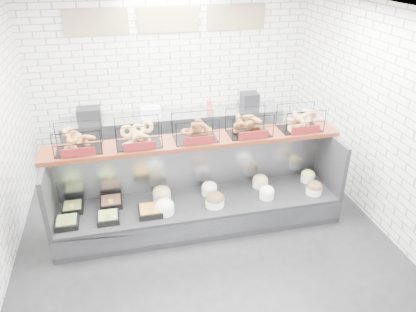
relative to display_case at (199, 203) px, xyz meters
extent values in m
plane|color=black|center=(0.00, -0.34, -0.33)|extent=(5.50, 5.50, 0.00)
cube|color=silver|center=(0.00, 2.41, 1.17)|extent=(5.00, 0.02, 3.00)
cube|color=silver|center=(2.50, -0.34, 1.17)|extent=(0.02, 5.50, 3.00)
cube|color=white|center=(0.00, -0.34, 2.67)|extent=(5.00, 5.50, 0.02)
cube|color=gray|center=(-1.20, 2.38, 2.17)|extent=(1.05, 0.03, 0.42)
cube|color=gray|center=(0.00, 2.38, 2.17)|extent=(1.05, 0.03, 0.42)
cube|color=gray|center=(1.20, 2.38, 2.17)|extent=(1.05, 0.03, 0.42)
cube|color=black|center=(0.00, -0.04, -0.13)|extent=(4.00, 0.90, 0.40)
cube|color=#93969B|center=(0.00, -0.48, -0.11)|extent=(4.00, 0.03, 0.28)
cube|color=#93969B|center=(0.00, 0.37, 0.47)|extent=(4.00, 0.08, 0.80)
cube|color=black|center=(-1.97, -0.04, 0.47)|extent=(0.06, 0.90, 0.80)
cube|color=black|center=(1.97, -0.04, 0.47)|extent=(0.06, 0.90, 0.80)
cube|color=black|center=(-1.78, -0.23, 0.11)|extent=(0.29, 0.29, 0.08)
cube|color=#608041|center=(-1.78, -0.23, 0.15)|extent=(0.25, 0.25, 0.04)
cube|color=#F0BC53|center=(-1.78, -0.33, 0.20)|extent=(0.06, 0.01, 0.08)
cube|color=black|center=(-1.73, 0.10, 0.11)|extent=(0.27, 0.27, 0.08)
cube|color=olive|center=(-1.73, 0.10, 0.15)|extent=(0.23, 0.23, 0.04)
cube|color=#F0BC53|center=(-1.73, 0.01, 0.20)|extent=(0.06, 0.01, 0.08)
cube|color=black|center=(-1.26, -0.24, 0.11)|extent=(0.28, 0.28, 0.08)
cube|color=#79954B|center=(-1.26, -0.24, 0.15)|extent=(0.24, 0.24, 0.04)
cube|color=#F0BC53|center=(-1.26, -0.34, 0.20)|extent=(0.06, 0.01, 0.08)
cube|color=black|center=(-1.22, 0.12, 0.11)|extent=(0.30, 0.30, 0.08)
cube|color=brown|center=(-1.22, 0.12, 0.15)|extent=(0.26, 0.26, 0.04)
cube|color=#F0BC53|center=(-1.22, 0.01, 0.20)|extent=(0.06, 0.01, 0.08)
cube|color=black|center=(-0.71, -0.21, 0.11)|extent=(0.32, 0.32, 0.08)
cube|color=#BF7D28|center=(-0.71, -0.21, 0.15)|extent=(0.27, 0.27, 0.04)
cube|color=#F0BC53|center=(-0.71, -0.32, 0.20)|extent=(0.06, 0.01, 0.08)
cylinder|color=white|center=(-0.52, -0.23, 0.13)|extent=(0.26, 0.26, 0.11)
ellipsoid|color=white|center=(-0.52, -0.23, 0.19)|extent=(0.25, 0.25, 0.18)
cylinder|color=white|center=(-0.51, 0.11, 0.13)|extent=(0.26, 0.26, 0.11)
ellipsoid|color=tan|center=(-0.51, 0.11, 0.19)|extent=(0.25, 0.25, 0.18)
cylinder|color=white|center=(0.19, -0.22, 0.13)|extent=(0.27, 0.27, 0.11)
ellipsoid|color=brown|center=(0.19, -0.22, 0.19)|extent=(0.26, 0.26, 0.18)
cylinder|color=white|center=(0.18, 0.10, 0.13)|extent=(0.23, 0.23, 0.11)
ellipsoid|color=white|center=(0.18, 0.10, 0.19)|extent=(0.22, 0.22, 0.16)
cylinder|color=white|center=(0.96, -0.19, 0.13)|extent=(0.21, 0.21, 0.11)
ellipsoid|color=white|center=(0.96, -0.19, 0.19)|extent=(0.21, 0.21, 0.15)
cylinder|color=white|center=(0.97, 0.12, 0.13)|extent=(0.23, 0.23, 0.11)
ellipsoid|color=tan|center=(0.97, 0.12, 0.19)|extent=(0.23, 0.23, 0.16)
cylinder|color=white|center=(1.67, -0.24, 0.13)|extent=(0.24, 0.24, 0.11)
ellipsoid|color=brown|center=(1.67, -0.24, 0.19)|extent=(0.23, 0.23, 0.16)
cylinder|color=white|center=(1.73, 0.10, 0.13)|extent=(0.21, 0.21, 0.11)
ellipsoid|color=#E0D873|center=(1.73, 0.10, 0.19)|extent=(0.21, 0.21, 0.15)
cube|color=#43190E|center=(0.00, 0.18, 0.90)|extent=(4.10, 0.50, 0.06)
cube|color=black|center=(-1.53, 0.18, 1.10)|extent=(0.60, 0.38, 0.34)
cube|color=#5B1013|center=(-1.53, -0.02, 1.00)|extent=(0.42, 0.02, 0.11)
cube|color=black|center=(-0.76, 0.18, 1.10)|extent=(0.60, 0.38, 0.34)
cube|color=#5B1013|center=(-0.76, -0.02, 1.00)|extent=(0.42, 0.02, 0.11)
cube|color=black|center=(0.00, 0.18, 1.10)|extent=(0.60, 0.38, 0.34)
cube|color=#5B1013|center=(0.00, -0.02, 1.00)|extent=(0.42, 0.02, 0.11)
cube|color=black|center=(0.77, 0.18, 1.10)|extent=(0.60, 0.38, 0.34)
cube|color=#5B1013|center=(0.77, -0.02, 1.00)|extent=(0.42, 0.02, 0.11)
cube|color=black|center=(1.54, 0.18, 1.10)|extent=(0.60, 0.38, 0.34)
cube|color=#5B1013|center=(1.54, -0.02, 1.00)|extent=(0.42, 0.02, 0.11)
cube|color=#93969B|center=(0.00, 2.09, 0.12)|extent=(4.00, 0.60, 0.90)
cube|color=black|center=(-1.50, 2.09, 0.69)|extent=(0.40, 0.30, 0.24)
cube|color=silver|center=(-0.44, 2.06, 0.66)|extent=(0.35, 0.28, 0.18)
cylinder|color=#C84A32|center=(0.64, 2.06, 0.68)|extent=(0.09, 0.09, 0.22)
cube|color=black|center=(1.42, 2.07, 0.72)|extent=(0.30, 0.30, 0.30)
camera|label=1|loc=(-0.97, -4.77, 3.28)|focal=35.00mm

